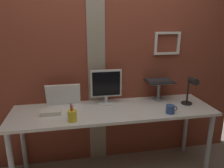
{
  "coord_description": "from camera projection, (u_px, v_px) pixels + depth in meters",
  "views": [
    {
      "loc": [
        -0.34,
        -2.02,
        1.67
      ],
      "look_at": [
        0.07,
        0.17,
        1.02
      ],
      "focal_mm": 34.67,
      "sensor_mm": 36.0,
      "label": 1
    }
  ],
  "objects": [
    {
      "name": "coffee_mug",
      "position": [
        170.0,
        109.0,
        2.18
      ],
      "size": [
        0.12,
        0.09,
        0.09
      ],
      "color": "#2D4C8C",
      "rests_on": "desk"
    },
    {
      "name": "whiteboard_panel",
      "position": [
        63.0,
        95.0,
        2.38
      ],
      "size": [
        0.37,
        0.08,
        0.25
      ],
      "primitive_type": "cube",
      "rotation": [
        0.27,
        0.0,
        0.0
      ],
      "color": "white",
      "rests_on": "desk"
    },
    {
      "name": "pen_cup",
      "position": [
        72.0,
        116.0,
        2.01
      ],
      "size": [
        0.08,
        0.08,
        0.18
      ],
      "color": "yellow",
      "rests_on": "desk"
    },
    {
      "name": "monitor",
      "position": [
        106.0,
        85.0,
        2.4
      ],
      "size": [
        0.35,
        0.18,
        0.39
      ],
      "color": "silver",
      "rests_on": "desk"
    },
    {
      "name": "laptop_stand",
      "position": [
        159.0,
        87.0,
        2.53
      ],
      "size": [
        0.28,
        0.22,
        0.22
      ],
      "color": "gray",
      "rests_on": "desk"
    },
    {
      "name": "desk",
      "position": [
        114.0,
        116.0,
        2.32
      ],
      "size": [
        2.14,
        0.62,
        0.77
      ],
      "color": "silver",
      "rests_on": "ground_plane"
    },
    {
      "name": "desk_lamp",
      "position": [
        191.0,
        88.0,
        2.34
      ],
      "size": [
        0.12,
        0.2,
        0.33
      ],
      "color": "black",
      "rests_on": "desk"
    },
    {
      "name": "laptop",
      "position": [
        157.0,
        75.0,
        2.57
      ],
      "size": [
        0.31,
        0.32,
        0.22
      ],
      "color": "black",
      "rests_on": "laptop_stand"
    },
    {
      "name": "paper_clutter_stack",
      "position": [
        51.0,
        112.0,
        2.18
      ],
      "size": [
        0.2,
        0.14,
        0.04
      ],
      "primitive_type": "cube",
      "rotation": [
        0.0,
        0.0,
        -0.0
      ],
      "color": "silver",
      "rests_on": "desk"
    },
    {
      "name": "brick_wall_back",
      "position": [
        102.0,
        58.0,
        2.49
      ],
      "size": [
        3.37,
        0.16,
        2.52
      ],
      "color": "brown",
      "rests_on": "ground_plane"
    }
  ]
}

